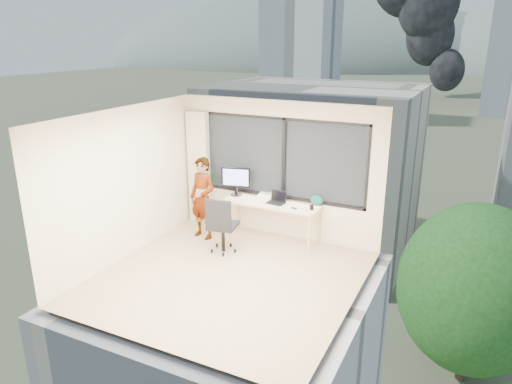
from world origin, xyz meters
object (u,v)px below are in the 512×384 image
Objects in this scene: chair at (223,224)px; monitor at (236,181)px; laptop at (276,198)px; handbag at (317,200)px; game_console at (266,195)px; desk at (271,221)px; person at (203,198)px.

monitor is (-0.24, 0.94, 0.50)m from chair.
laptop is 0.75m from handbag.
monitor reaches higher than game_console.
monitor reaches higher than chair.
desk is 0.52m from game_console.
monitor is 1.67× the size of laptop.
handbag is at bearing 16.56° from desk.
laptop is at bearing -20.56° from monitor.
monitor is 1.62m from handbag.
handbag reaches higher than game_console.
monitor is at bearing -155.61° from handbag.
game_console is at bearing 44.87° from person.
game_console is (-0.22, 0.23, 0.41)m from desk.
desk is 1.69× the size of chair.
person is 5.75× the size of game_console.
game_console is 0.81× the size of laptop.
handbag reaches higher than desk.
person is 1.21m from game_console.
handbag is at bearing 25.03° from laptop.
person is at bearing 138.98° from chair.
chair is 0.81m from person.
laptop is (0.65, 0.84, 0.32)m from chair.
person is 4.67× the size of laptop.
game_console is (0.58, 0.14, -0.25)m from monitor.
laptop is (0.09, -0.01, 0.48)m from desk.
game_console is 0.40m from laptop.
monitor is 2.06× the size of game_console.
laptop is (0.31, -0.24, 0.07)m from game_console.
desk is at bearing 46.39° from chair.
game_console reaches higher than desk.
laptop is at bearing 29.09° from person.
monitor is 2.31× the size of handbag.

